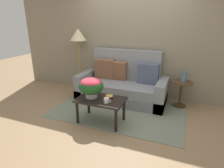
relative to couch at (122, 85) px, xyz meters
The scene contains 11 objects.
ground_plane 0.89m from the couch, 81.33° to the right, with size 14.00×14.00×0.00m, color #997A56.
wall_back 1.21m from the couch, 74.73° to the left, with size 6.40×0.12×2.95m, color gray.
area_rug 0.72m from the couch, 78.60° to the right, with size 2.70×1.62×0.01m, color gray.
couch is the anchor object (origin of this frame).
coffee_table 1.16m from the couch, 90.93° to the right, with size 0.87×0.54×0.47m.
side_table 1.32m from the couch, ahead, with size 0.44×0.44×0.58m.
floor_lamp 1.60m from the couch, behind, with size 0.41×0.41×1.63m.
potted_plant 1.22m from the couch, 100.20° to the right, with size 0.45×0.45×0.37m.
coffee_mug 1.29m from the couch, 83.44° to the right, with size 0.13×0.09×0.09m.
snack_bowl 1.08m from the couch, 84.17° to the right, with size 0.15×0.15×0.07m.
table_vase 1.38m from the couch, ahead, with size 0.11×0.11×0.26m.
Camera 1 is at (1.21, -3.18, 1.84)m, focal length 30.14 mm.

